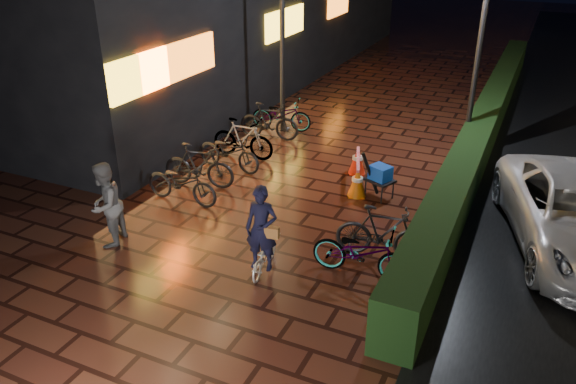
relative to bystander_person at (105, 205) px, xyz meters
The scene contains 10 objects.
ground 2.82m from the bystander_person, 23.29° to the left, with size 80.00×80.00×0.00m, color #381911.
hedge 10.76m from the bystander_person, 57.49° to the left, with size 0.70×20.00×1.00m, color black.
bystander_person is the anchor object (origin of this frame).
lamp_post_hedge 9.38m from the bystander_person, 53.17° to the left, with size 0.49×0.26×5.21m.
lamp_post_sf 7.57m from the bystander_person, 88.05° to the left, with size 0.51×0.16×5.31m.
cyclist 3.15m from the bystander_person, ahead, with size 0.63×1.21×1.68m.
traffic_barrier 5.76m from the bystander_person, 52.89° to the left, with size 0.86×1.65×0.67m.
cart_assembly 5.81m from the bystander_person, 44.71° to the left, with size 0.79×0.68×1.11m.
parked_bikes_storefront 4.61m from the bystander_person, 87.20° to the left, with size 1.95×5.98×1.04m.
parked_bikes_hedge 5.00m from the bystander_person, 15.36° to the left, with size 1.96×1.45×1.04m.
Camera 1 is at (4.57, -8.12, 5.68)m, focal length 35.00 mm.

